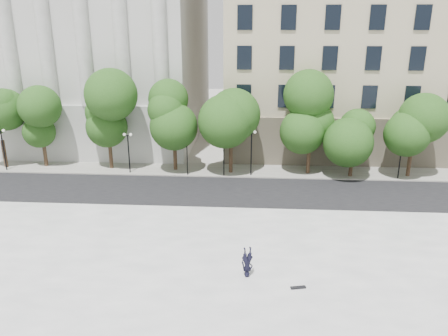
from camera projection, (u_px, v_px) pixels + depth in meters
The scene contains 12 objects.
ground at pixel (144, 335), 20.34m from camera, with size 160.00×160.00×0.00m, color #A8A69E.
plaza at pixel (157, 293), 23.11m from camera, with size 44.00×22.00×0.45m, color white.
street at pixel (194, 193), 37.38m from camera, with size 60.00×8.00×0.02m, color black.
far_sidewalk at pixel (202, 170), 43.05m from camera, with size 60.00×4.00×0.12m, color #B1ADA3.
building_west at pixel (77, 31), 53.83m from camera, with size 31.50×27.65×25.60m.
building_east at pixel (380, 46), 52.45m from camera, with size 36.00×26.15×23.00m.
traffic_light_west at pixel (187, 139), 40.39m from camera, with size 0.88×1.56×4.12m.
traffic_light_east at pixel (224, 139), 40.15m from camera, with size 0.68×1.73×4.18m.
person_lying at pixel (247, 272), 24.16m from camera, with size 0.64×0.42×1.77m, color black.
skateboard at pixel (298, 287), 23.13m from camera, with size 0.81×0.21×0.08m, color black.
street_trees at pixel (226, 121), 40.87m from camera, with size 43.14×4.96×7.86m.
lamp_posts at pixel (195, 145), 40.83m from camera, with size 38.50×0.28×4.47m.
Camera 1 is at (4.80, -16.56, 13.82)m, focal length 35.00 mm.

